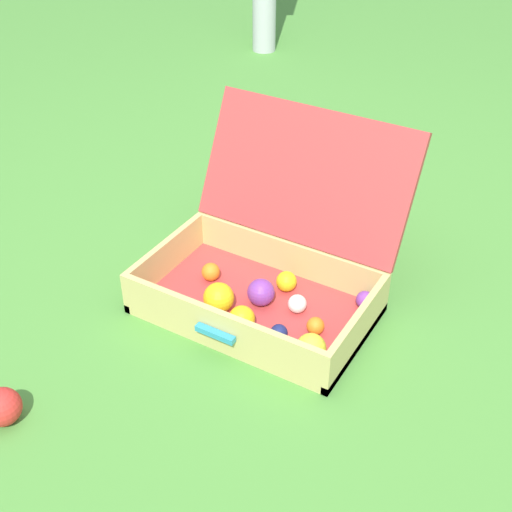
# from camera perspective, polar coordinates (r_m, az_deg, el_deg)

# --- Properties ---
(ground_plane) EXTENTS (16.00, 16.00, 0.00)m
(ground_plane) POSITION_cam_1_polar(r_m,az_deg,el_deg) (1.91, 2.18, -4.42)
(ground_plane) COLOR #4C8C38
(open_suitcase) EXTENTS (0.61, 0.57, 0.47)m
(open_suitcase) POSITION_cam_1_polar(r_m,az_deg,el_deg) (1.88, 1.23, -0.99)
(open_suitcase) COLOR #B23838
(open_suitcase) RESTS_ON ground
(stray_ball_on_grass) EXTENTS (0.09, 0.09, 0.09)m
(stray_ball_on_grass) POSITION_cam_1_polar(r_m,az_deg,el_deg) (1.69, -20.24, -11.61)
(stray_ball_on_grass) COLOR red
(stray_ball_on_grass) RESTS_ON ground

